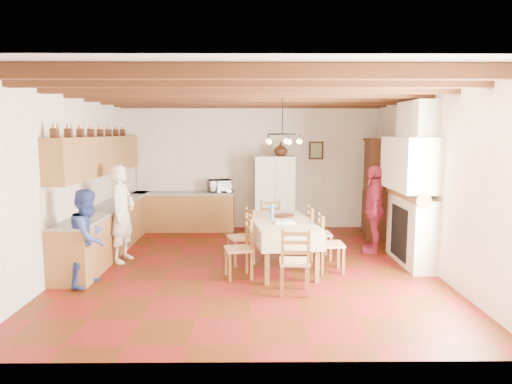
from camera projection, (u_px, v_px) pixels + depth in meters
floor at (250, 267)px, 7.79m from camera, size 6.00×6.50×0.02m
ceiling at (250, 87)px, 7.39m from camera, size 6.00×6.50×0.02m
wall_back at (251, 165)px, 10.82m from camera, size 6.00×0.02×3.00m
wall_front at (249, 215)px, 4.36m from camera, size 6.00×0.02×3.00m
wall_left at (69, 180)px, 7.56m from camera, size 0.02×6.50×3.00m
wall_right at (430, 179)px, 7.62m from camera, size 0.02×6.50×3.00m
ceiling_beams at (250, 93)px, 7.40m from camera, size 6.00×6.30×0.16m
lower_cabinets_left at (110, 229)px, 8.74m from camera, size 0.60×4.30×0.86m
lower_cabinets_back at (184, 212)px, 10.64m from camera, size 2.30×0.60×0.86m
countertop_left at (109, 206)px, 8.69m from camera, size 0.62×4.30×0.04m
countertop_back at (184, 193)px, 10.58m from camera, size 2.34×0.62×0.04m
backsplash_left at (93, 190)px, 8.64m from camera, size 0.03×4.30×0.60m
backsplash_back at (185, 178)px, 10.82m from camera, size 2.30×0.03×0.60m
upper_cabinets at (100, 155)px, 8.56m from camera, size 0.35×4.20×0.70m
fireplace at (408, 184)px, 7.82m from camera, size 0.56×1.60×2.80m
wall_picture at (316, 150)px, 10.76m from camera, size 0.34×0.03×0.42m
refrigerator at (275, 195)px, 10.32m from camera, size 0.90×0.75×1.75m
hutch at (377, 188)px, 9.94m from camera, size 0.64×1.23×2.14m
dining_table at (282, 225)px, 7.66m from camera, size 1.19×1.98×0.82m
chandelier at (282, 134)px, 7.46m from camera, size 0.47×0.47×0.03m
chair_left_near at (238, 248)px, 7.16m from camera, size 0.48×0.50×0.96m
chair_left_far at (241, 236)px, 7.96m from camera, size 0.52×0.53×0.96m
chair_right_near at (331, 243)px, 7.47m from camera, size 0.41×0.43×0.96m
chair_right_far at (319, 233)px, 8.24m from camera, size 0.43×0.45×0.96m
chair_end_near at (295, 260)px, 6.46m from camera, size 0.44×0.42×0.96m
chair_end_far at (272, 226)px, 8.83m from camera, size 0.48×0.46×0.96m
person_man at (122, 213)px, 8.02m from camera, size 0.52×0.69×1.73m
person_woman_blue at (89, 237)px, 6.78m from camera, size 0.65×0.78×1.46m
person_woman_red at (374, 209)px, 8.64m from camera, size 0.62×1.05×1.67m
microwave at (220, 186)px, 10.57m from camera, size 0.60×0.49×0.29m
fridge_vase at (281, 149)px, 10.19m from camera, size 0.38×0.38×0.31m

